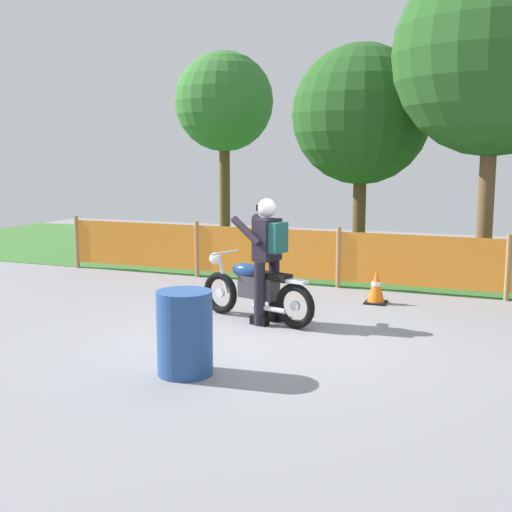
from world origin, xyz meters
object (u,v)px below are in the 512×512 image
(motorcycle_lead, at_px, (255,289))
(spare_drum, at_px, (185,333))
(traffic_cone, at_px, (376,287))
(rider_lead, at_px, (267,254))

(motorcycle_lead, height_order, spare_drum, motorcycle_lead)
(motorcycle_lead, xyz_separation_m, traffic_cone, (1.33, 1.67, -0.18))
(motorcycle_lead, xyz_separation_m, rider_lead, (0.20, -0.06, 0.51))
(motorcycle_lead, distance_m, rider_lead, 0.55)
(traffic_cone, bearing_deg, rider_lead, -123.12)
(rider_lead, xyz_separation_m, spare_drum, (-0.04, -2.28, -0.51))
(motorcycle_lead, bearing_deg, rider_lead, -179.49)
(rider_lead, bearing_deg, traffic_cone, -106.31)
(traffic_cone, relative_size, spare_drum, 0.60)
(traffic_cone, bearing_deg, motorcycle_lead, -128.52)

